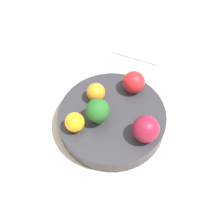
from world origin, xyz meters
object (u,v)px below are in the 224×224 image
at_px(napkin, 141,46).
at_px(apple_green, 146,129).
at_px(broccoli, 98,111).
at_px(orange_back, 75,122).
at_px(orange_front, 96,92).
at_px(bowl, 112,119).
at_px(apple_red, 134,82).

bearing_deg(napkin, apple_green, -153.30).
height_order(broccoli, orange_back, broccoli).
height_order(orange_front, napkin, orange_front).
relative_size(broccoli, orange_back, 1.48).
bearing_deg(napkin, bowl, -168.95).
bearing_deg(broccoli, bowl, -36.57).
bearing_deg(orange_back, broccoli, -39.60).
distance_m(broccoli, napkin, 0.28).
bearing_deg(orange_front, napkin, -0.78).
bearing_deg(orange_front, orange_back, -179.43).
bearing_deg(napkin, broccoli, -173.77).
bearing_deg(bowl, orange_front, 66.67).
distance_m(apple_green, napkin, 0.30).
relative_size(bowl, napkin, 1.69).
relative_size(apple_green, napkin, 0.40).
bearing_deg(apple_green, orange_back, 110.85).
relative_size(apple_red, orange_front, 1.21).
bearing_deg(orange_front, apple_green, -104.69).
bearing_deg(napkin, orange_front, 179.22).
distance_m(apple_red, orange_back, 0.16).
height_order(orange_front, orange_back, same).
distance_m(broccoli, orange_front, 0.06).
height_order(apple_red, orange_front, apple_red).
xyz_separation_m(apple_red, napkin, (0.16, 0.06, -0.06)).
bearing_deg(broccoli, orange_back, 140.40).
xyz_separation_m(apple_green, orange_front, (0.03, 0.13, -0.01)).
relative_size(broccoli, orange_front, 1.50).
distance_m(bowl, apple_green, 0.09).
bearing_deg(apple_green, bowl, 81.08).
xyz_separation_m(apple_red, orange_back, (-0.15, 0.06, -0.00)).
distance_m(orange_back, napkin, 0.31).
relative_size(orange_back, napkin, 0.30).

